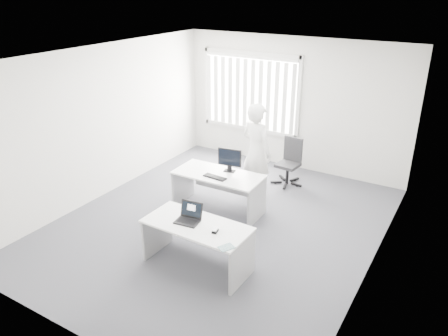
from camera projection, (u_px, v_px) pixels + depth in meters
The scene contains 18 objects.
ground at pixel (219, 224), 7.42m from camera, with size 6.00×6.00×0.00m, color #505058.
wall_back at pixel (293, 104), 9.23m from camera, with size 5.00×0.02×2.80m, color beige.
wall_front at pixel (66, 235), 4.50m from camera, with size 5.00×0.02×2.80m, color beige.
wall_left at pixel (103, 123), 8.05m from camera, with size 0.02×6.00×2.80m, color beige.
wall_right at pixel (381, 182), 5.69m from camera, with size 0.02×6.00×2.80m, color beige.
ceiling at pixel (218, 57), 6.31m from camera, with size 5.00×6.00×0.02m, color silver.
window at pixel (250, 92), 9.61m from camera, with size 2.32×0.06×1.76m, color silver.
blinds at pixel (249, 94), 9.57m from camera, with size 2.20×0.10×1.50m, color white, non-canonical shape.
desk_near at pixel (197, 236), 6.15m from camera, with size 1.53×0.74×0.69m.
desk_far at pixel (218, 184), 7.69m from camera, with size 1.58×0.76×0.71m.
office_chair at pixel (289, 170), 8.82m from camera, with size 0.58×0.58×0.95m.
person at pixel (256, 152), 8.01m from camera, with size 0.67×0.44×1.84m, color silver.
laptop at pixel (187, 214), 6.07m from camera, with size 0.33×0.30×0.26m, color black, non-canonical shape.
paper_sheet at pixel (213, 232), 5.89m from camera, with size 0.30×0.21×0.00m, color white.
mouse at pixel (215, 231), 5.87m from camera, with size 0.06×0.11×0.05m, color #A9A9AB, non-canonical shape.
booklet at pixel (226, 247), 5.54m from camera, with size 0.14×0.19×0.01m, color silver.
keyboard at pixel (215, 177), 7.45m from camera, with size 0.42×0.14×0.02m, color black.
monitor at pixel (230, 160), 7.62m from camera, with size 0.43×0.13×0.43m, color black, non-canonical shape.
Camera 1 is at (3.39, -5.47, 3.82)m, focal length 35.00 mm.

